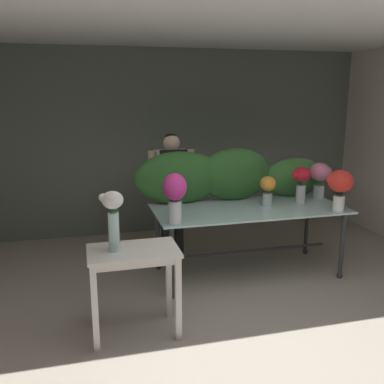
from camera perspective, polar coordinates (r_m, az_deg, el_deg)
ground_plane at (r=5.08m, az=2.74°, el=-10.96°), size 8.29×8.29×0.00m
wall_back at (r=6.50m, az=-2.11°, el=6.68°), size 5.80×0.12×2.69m
ceiling_slab at (r=4.69m, az=3.14°, el=21.41°), size 5.92×3.89×0.12m
display_table_glass at (r=4.94m, az=7.48°, el=-3.21°), size 2.15×0.99×0.80m
side_table_white at (r=3.73m, az=-7.76°, el=-9.19°), size 0.77×0.48×0.78m
florist at (r=5.28m, az=-2.66°, el=1.08°), size 0.57×0.24×1.59m
foliage_backdrop at (r=5.14m, az=4.60°, el=2.08°), size 2.42×0.24×0.63m
vase_sunset_dahlias at (r=4.96m, az=10.02°, el=0.43°), size 0.18×0.18×0.35m
vase_crimson_stock at (r=5.16m, az=14.25°, el=1.46°), size 0.24×0.21×0.43m
vase_rosy_hydrangea at (r=5.47m, az=16.63°, el=2.03°), size 0.27×0.25×0.44m
vase_magenta_peonies at (r=4.20m, az=-2.31°, el=-0.31°), size 0.24×0.24×0.51m
vase_scarlet_freesia at (r=4.91m, az=18.99°, el=0.87°), size 0.28×0.27×0.46m
vase_white_roses_tall at (r=3.58m, az=-10.44°, el=-3.07°), size 0.20×0.18×0.51m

